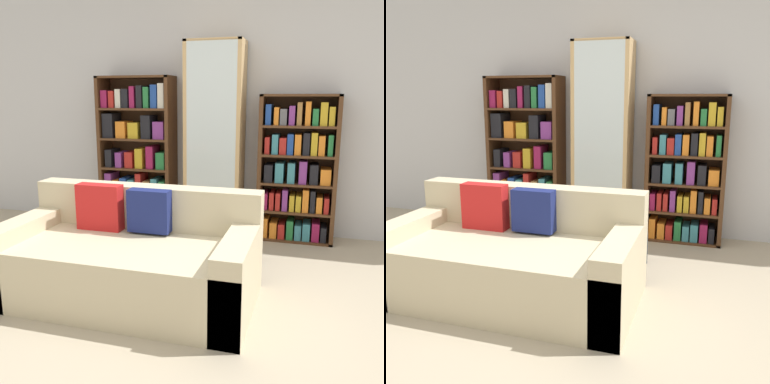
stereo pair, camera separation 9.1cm
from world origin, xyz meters
The scene contains 7 objects.
ground_plane centered at (0.00, 0.00, 0.00)m, with size 16.00×16.00×0.00m, color tan.
wall_back centered at (0.00, 2.33, 1.35)m, with size 7.08×0.06×2.70m.
couch centered at (-0.34, 0.42, 0.29)m, with size 1.85×0.96×0.81m.
bookshelf_left centered at (-0.99, 2.12, 0.82)m, with size 0.84×0.32×1.69m.
display_cabinet centered at (-0.10, 2.11, 1.02)m, with size 0.59×0.36×2.03m.
bookshelf_right centered at (0.77, 2.12, 0.73)m, with size 0.78×0.32×1.50m.
wine_bottle centered at (0.49, 1.35, 0.16)m, with size 0.07×0.07×0.38m.
Camera 1 is at (0.94, -2.32, 1.47)m, focal length 40.00 mm.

